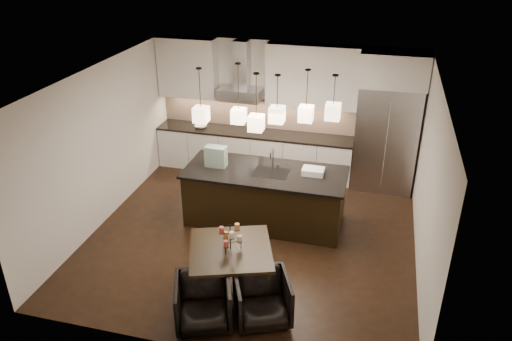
% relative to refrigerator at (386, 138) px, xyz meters
% --- Properties ---
extents(floor, '(5.50, 5.50, 0.02)m').
position_rel_refrigerator_xyz_m(floor, '(-2.10, -2.38, -1.08)').
color(floor, black).
rests_on(floor, ground).
extents(ceiling, '(5.50, 5.50, 0.02)m').
position_rel_refrigerator_xyz_m(ceiling, '(-2.10, -2.38, 1.73)').
color(ceiling, white).
rests_on(ceiling, wall_back).
extents(wall_back, '(5.50, 0.02, 2.80)m').
position_rel_refrigerator_xyz_m(wall_back, '(-2.10, 0.38, 0.32)').
color(wall_back, silver).
rests_on(wall_back, ground).
extents(wall_front, '(5.50, 0.02, 2.80)m').
position_rel_refrigerator_xyz_m(wall_front, '(-2.10, -5.14, 0.32)').
color(wall_front, silver).
rests_on(wall_front, ground).
extents(wall_left, '(0.02, 5.50, 2.80)m').
position_rel_refrigerator_xyz_m(wall_left, '(-4.86, -2.38, 0.32)').
color(wall_left, silver).
rests_on(wall_left, ground).
extents(wall_right, '(0.02, 5.50, 2.80)m').
position_rel_refrigerator_xyz_m(wall_right, '(0.66, -2.38, 0.32)').
color(wall_right, silver).
rests_on(wall_right, ground).
extents(refrigerator, '(1.20, 0.72, 2.15)m').
position_rel_refrigerator_xyz_m(refrigerator, '(0.00, 0.00, 0.00)').
color(refrigerator, '#B7B7BA').
rests_on(refrigerator, floor).
extents(fridge_panel, '(1.26, 0.72, 0.65)m').
position_rel_refrigerator_xyz_m(fridge_panel, '(0.00, 0.00, 1.40)').
color(fridge_panel, silver).
rests_on(fridge_panel, refrigerator).
extents(lower_cabinets, '(4.21, 0.62, 0.88)m').
position_rel_refrigerator_xyz_m(lower_cabinets, '(-2.73, 0.05, -0.64)').
color(lower_cabinets, silver).
rests_on(lower_cabinets, floor).
extents(countertop, '(4.21, 0.66, 0.04)m').
position_rel_refrigerator_xyz_m(countertop, '(-2.73, 0.05, -0.17)').
color(countertop, black).
rests_on(countertop, lower_cabinets).
extents(backsplash, '(4.21, 0.02, 0.63)m').
position_rel_refrigerator_xyz_m(backsplash, '(-2.73, 0.35, 0.16)').
color(backsplash, tan).
rests_on(backsplash, countertop).
extents(upper_cab_left, '(1.25, 0.35, 1.25)m').
position_rel_refrigerator_xyz_m(upper_cab_left, '(-4.20, 0.19, 1.10)').
color(upper_cab_left, silver).
rests_on(upper_cab_left, wall_back).
extents(upper_cab_right, '(1.85, 0.35, 1.25)m').
position_rel_refrigerator_xyz_m(upper_cab_right, '(-1.55, 0.19, 1.10)').
color(upper_cab_right, silver).
rests_on(upper_cab_right, wall_back).
extents(hood_canopy, '(0.90, 0.52, 0.24)m').
position_rel_refrigerator_xyz_m(hood_canopy, '(-3.03, 0.10, 0.65)').
color(hood_canopy, '#B7B7BA').
rests_on(hood_canopy, wall_back).
extents(hood_chimney, '(0.30, 0.28, 0.96)m').
position_rel_refrigerator_xyz_m(hood_chimney, '(-3.03, 0.21, 1.24)').
color(hood_chimney, '#B7B7BA').
rests_on(hood_chimney, hood_canopy).
extents(fruit_bowl, '(0.29, 0.29, 0.06)m').
position_rel_refrigerator_xyz_m(fruit_bowl, '(-3.90, 0.00, -0.12)').
color(fruit_bowl, silver).
rests_on(fruit_bowl, countertop).
extents(island_body, '(2.76, 1.12, 0.97)m').
position_rel_refrigerator_xyz_m(island_body, '(-2.00, -1.90, -0.59)').
color(island_body, black).
rests_on(island_body, floor).
extents(island_top, '(2.85, 1.20, 0.04)m').
position_rel_refrigerator_xyz_m(island_top, '(-2.00, -1.90, -0.08)').
color(island_top, black).
rests_on(island_top, island_body).
extents(faucet, '(0.11, 0.27, 0.42)m').
position_rel_refrigerator_xyz_m(faucet, '(-1.89, -1.79, 0.15)').
color(faucet, silver).
rests_on(faucet, island_top).
extents(tote_bag, '(0.38, 0.20, 0.37)m').
position_rel_refrigerator_xyz_m(tote_bag, '(-2.90, -1.92, 0.13)').
color(tote_bag, '#1A462C').
rests_on(tote_bag, island_top).
extents(food_container, '(0.38, 0.27, 0.11)m').
position_rel_refrigerator_xyz_m(food_container, '(-1.18, -1.81, -0.01)').
color(food_container, silver).
rests_on(food_container, island_top).
extents(dining_table, '(1.48, 1.48, 0.70)m').
position_rel_refrigerator_xyz_m(dining_table, '(-2.05, -3.84, -0.73)').
color(dining_table, black).
rests_on(dining_table, floor).
extents(candelabra, '(0.43, 0.43, 0.41)m').
position_rel_refrigerator_xyz_m(candelabra, '(-2.05, -3.84, -0.17)').
color(candelabra, black).
rests_on(candelabra, dining_table).
extents(candle_a, '(0.09, 0.09, 0.09)m').
position_rel_refrigerator_xyz_m(candle_a, '(-1.93, -3.80, -0.21)').
color(candle_a, beige).
rests_on(candle_a, candelabra).
extents(candle_b, '(0.09, 0.09, 0.09)m').
position_rel_refrigerator_xyz_m(candle_b, '(-2.15, -3.76, -0.21)').
color(candle_b, '#DE8546').
rests_on(candle_b, candelabra).
extents(candle_c, '(0.09, 0.09, 0.09)m').
position_rel_refrigerator_xyz_m(candle_c, '(-2.07, -3.97, -0.21)').
color(candle_c, '#AE4030').
rests_on(candle_c, candelabra).
extents(candle_d, '(0.09, 0.09, 0.09)m').
position_rel_refrigerator_xyz_m(candle_d, '(-1.98, -3.73, -0.06)').
color(candle_d, '#DE8546').
rests_on(candle_d, candelabra).
extents(candle_e, '(0.09, 0.09, 0.09)m').
position_rel_refrigerator_xyz_m(candle_e, '(-2.17, -3.87, -0.06)').
color(candle_e, '#AE4030').
rests_on(candle_e, candelabra).
extents(candle_f, '(0.09, 0.09, 0.09)m').
position_rel_refrigerator_xyz_m(candle_f, '(-1.99, -3.95, -0.06)').
color(candle_f, beige).
rests_on(candle_f, candelabra).
extents(armchair_left, '(0.95, 0.97, 0.69)m').
position_rel_refrigerator_xyz_m(armchair_left, '(-2.20, -4.64, -0.73)').
color(armchair_left, black).
rests_on(armchair_left, floor).
extents(armchair_right, '(0.96, 0.98, 0.68)m').
position_rel_refrigerator_xyz_m(armchair_right, '(-1.45, -4.37, -0.73)').
color(armchair_right, black).
rests_on(armchair_right, floor).
extents(pendant_a, '(0.24, 0.24, 0.26)m').
position_rel_refrigerator_xyz_m(pendant_a, '(-3.11, -1.99, 0.92)').
color(pendant_a, beige).
rests_on(pendant_a, ceiling).
extents(pendant_b, '(0.24, 0.24, 0.26)m').
position_rel_refrigerator_xyz_m(pendant_b, '(-2.58, -1.54, 0.79)').
color(pendant_b, beige).
rests_on(pendant_b, ceiling).
extents(pendant_c, '(0.24, 0.24, 0.26)m').
position_rel_refrigerator_xyz_m(pendant_c, '(-1.78, -2.07, 1.07)').
color(pendant_c, beige).
rests_on(pendant_c, ceiling).
extents(pendant_d, '(0.24, 0.24, 0.26)m').
position_rel_refrigerator_xyz_m(pendant_d, '(-1.37, -1.64, 0.97)').
color(pendant_d, beige).
rests_on(pendant_d, ceiling).
extents(pendant_e, '(0.24, 0.24, 0.26)m').
position_rel_refrigerator_xyz_m(pendant_e, '(-0.91, -1.85, 1.12)').
color(pendant_e, beige).
rests_on(pendant_e, ceiling).
extents(pendant_f, '(0.24, 0.24, 0.26)m').
position_rel_refrigerator_xyz_m(pendant_f, '(-2.13, -2.06, 0.89)').
color(pendant_f, beige).
rests_on(pendant_f, ceiling).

